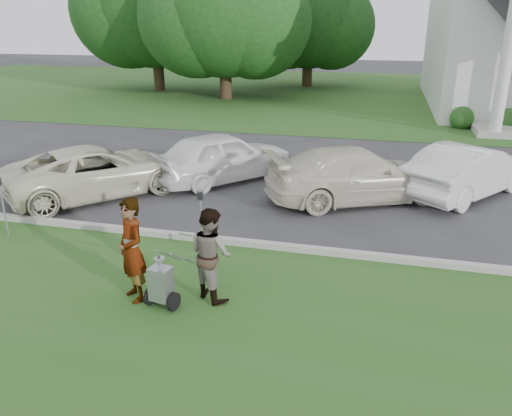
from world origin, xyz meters
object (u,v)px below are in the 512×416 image
at_px(car_b, 222,156).
at_px(car_c, 357,175).
at_px(tree_far, 154,6).
at_px(car_d, 468,170).
at_px(tree_back, 309,21).
at_px(person_left, 132,251).
at_px(striping_cart, 162,284).
at_px(car_a, 98,171).
at_px(parking_meter_near, 201,215).
at_px(person_right, 211,254).
at_px(tree_left, 224,14).
at_px(parking_meter_far, 2,199).

xyz_separation_m(car_b, car_c, (4.13, -0.82, -0.04)).
distance_m(tree_far, car_d, 27.29).
distance_m(tree_back, person_left, 32.35).
relative_size(striping_cart, car_c, 0.23).
bearing_deg(car_a, parking_meter_near, -175.43).
height_order(striping_cart, car_a, car_a).
bearing_deg(car_d, striping_cart, 89.72).
xyz_separation_m(person_right, car_d, (5.15, 7.13, -0.10)).
xyz_separation_m(tree_far, tree_back, (10.00, 5.00, -0.97)).
xyz_separation_m(tree_back, striping_cart, (2.53, -32.21, -4.29)).
height_order(car_b, car_d, car_b).
distance_m(tree_left, tree_far, 6.73).
relative_size(car_a, car_c, 1.00).
xyz_separation_m(tree_left, parking_meter_near, (6.50, -22.13, -4.19)).
bearing_deg(car_b, striping_cart, 139.94).
distance_m(person_left, parking_meter_near, 2.02).
distance_m(tree_left, striping_cart, 25.51).
height_order(person_left, car_d, person_left).
distance_m(tree_back, car_c, 26.58).
height_order(striping_cart, car_c, car_c).
bearing_deg(striping_cart, tree_back, 104.00).
distance_m(tree_far, parking_meter_near, 28.47).
bearing_deg(tree_back, striping_cart, -85.51).
relative_size(car_c, car_d, 1.12).
bearing_deg(car_a, car_d, -125.57).
height_order(car_b, car_c, car_b).
xyz_separation_m(car_a, car_c, (7.13, 1.36, 0.03)).
bearing_deg(car_b, person_right, 146.44).
bearing_deg(car_a, tree_far, -29.14).
distance_m(tree_far, car_a, 24.10).
height_order(car_a, car_c, car_c).
distance_m(person_right, car_a, 6.78).
bearing_deg(car_b, car_c, -151.09).
xyz_separation_m(person_left, person_right, (1.30, 0.40, -0.10)).
bearing_deg(car_c, tree_far, 8.69).
bearing_deg(person_left, striping_cart, 26.61).
height_order(parking_meter_far, car_c, car_c).
bearing_deg(tree_back, car_c, -78.15).
height_order(striping_cart, parking_meter_near, parking_meter_near).
xyz_separation_m(person_left, parking_meter_near, (0.55, 1.94, -0.02)).
xyz_separation_m(person_left, car_a, (-3.68, 4.99, -0.24)).
xyz_separation_m(car_a, car_d, (10.13, 2.54, 0.04)).
xyz_separation_m(tree_back, car_c, (5.40, -25.72, -4.00)).
distance_m(person_right, car_b, 7.05).
relative_size(parking_meter_far, car_b, 0.31).
distance_m(tree_far, striping_cart, 30.41).
bearing_deg(person_left, person_right, 56.89).
bearing_deg(person_right, car_b, -39.20).
height_order(tree_left, parking_meter_near, tree_left).
height_order(tree_left, car_a, tree_left).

